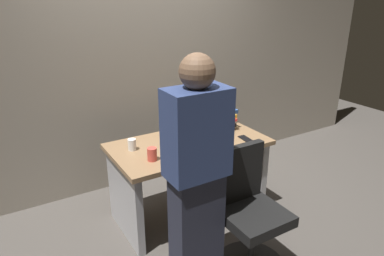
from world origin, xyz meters
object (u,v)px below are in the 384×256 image
object	(u,v)px
mouse	(218,137)
cup_by_monitor	(132,145)
desk	(189,165)
keyboard	(189,144)
cup_near_keyboard	(152,154)
office_chair	(248,216)
person_at_desk	(197,176)
monitor	(189,108)
cell_phone	(245,139)
book_stack	(225,120)

from	to	relation	value
mouse	cup_by_monitor	xyz separation A→B (m)	(-0.75, 0.17, 0.03)
desk	keyboard	size ratio (longest dim) A/B	3.18
cup_near_keyboard	cup_by_monitor	distance (m)	0.27
office_chair	keyboard	world-z (taller)	office_chair
keyboard	cup_near_keyboard	size ratio (longest dim) A/B	4.10
person_at_desk	monitor	xyz separation A→B (m)	(0.46, 0.88, 0.14)
person_at_desk	cup_by_monitor	bearing A→B (deg)	98.04
mouse	cell_phone	size ratio (longest dim) A/B	0.69
desk	office_chair	size ratio (longest dim) A/B	1.46
book_stack	cell_phone	distance (m)	0.31
cell_phone	desk	bearing A→B (deg)	162.19
keyboard	cup_near_keyboard	bearing A→B (deg)	-167.53
office_chair	book_stack	distance (m)	1.06
monitor	cup_near_keyboard	distance (m)	0.64
keyboard	mouse	bearing A→B (deg)	-1.98
book_stack	cup_near_keyboard	bearing A→B (deg)	-164.14
office_chair	cup_by_monitor	distance (m)	1.10
desk	keyboard	world-z (taller)	keyboard
office_chair	cup_by_monitor	world-z (taller)	office_chair
cup_by_monitor	cell_phone	size ratio (longest dim) A/B	0.68
person_at_desk	cup_by_monitor	world-z (taller)	person_at_desk
desk	person_at_desk	bearing A→B (deg)	-117.08
office_chair	desk	bearing A→B (deg)	92.44
mouse	desk	bearing A→B (deg)	165.42
book_stack	cell_phone	bearing A→B (deg)	-87.71
mouse	cup_near_keyboard	bearing A→B (deg)	-172.47
desk	book_stack	size ratio (longest dim) A/B	5.79
keyboard	mouse	xyz separation A→B (m)	(0.30, -0.00, 0.01)
cup_near_keyboard	cup_by_monitor	bearing A→B (deg)	103.16
office_chair	cell_phone	bearing A→B (deg)	54.00
office_chair	cell_phone	xyz separation A→B (m)	(0.44, 0.60, 0.30)
book_stack	office_chair	bearing A→B (deg)	-115.44
desk	office_chair	xyz separation A→B (m)	(0.03, -0.80, -0.07)
office_chair	cup_near_keyboard	bearing A→B (deg)	125.96
monitor	book_stack	size ratio (longest dim) A/B	2.29
cup_by_monitor	desk	bearing A→B (deg)	-11.87
office_chair	cup_by_monitor	xyz separation A→B (m)	(-0.53, 0.90, 0.35)
desk	book_stack	xyz separation A→B (m)	(0.46, 0.09, 0.32)
monitor	cup_by_monitor	xyz separation A→B (m)	(-0.58, -0.05, -0.21)
keyboard	book_stack	size ratio (longest dim) A/B	1.82
monitor	mouse	world-z (taller)	monitor
cup_by_monitor	cell_phone	world-z (taller)	cup_by_monitor
monitor	cell_phone	xyz separation A→B (m)	(0.38, -0.35, -0.25)
cup_near_keyboard	book_stack	distance (m)	0.92
monitor	cup_by_monitor	bearing A→B (deg)	-175.12
office_chair	monitor	distance (m)	1.10
book_stack	desk	bearing A→B (deg)	-168.55
office_chair	monitor	xyz separation A→B (m)	(0.06, 0.95, 0.56)
person_at_desk	book_stack	xyz separation A→B (m)	(0.83, 0.82, -0.02)
cell_phone	book_stack	bearing A→B (deg)	97.44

